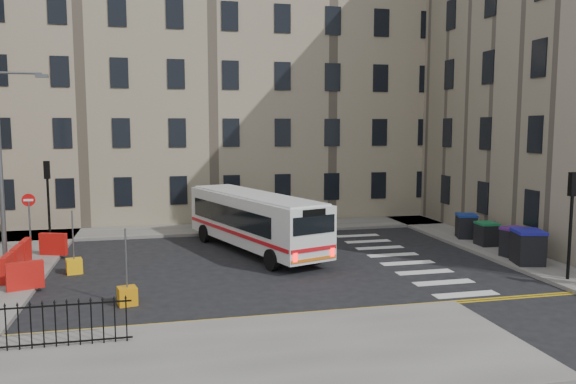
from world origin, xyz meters
name	(u,v)px	position (x,y,z in m)	size (l,w,h in m)	color
ground	(312,262)	(0.00, 0.00, 0.00)	(120.00, 120.00, 0.00)	black
pavement_north	(170,231)	(-6.00, 8.60, 0.07)	(36.00, 3.20, 0.15)	slate
pavement_east	(451,235)	(9.00, 4.00, 0.07)	(2.40, 26.00, 0.15)	slate
pavement_sw	(145,369)	(-7.00, -10.00, 0.07)	(20.00, 6.00, 0.15)	slate
terrace_north	(149,87)	(-7.00, 15.50, 8.62)	(38.30, 10.80, 17.20)	gray
traffic_light_east	(572,209)	(8.60, -5.50, 2.87)	(0.28, 0.22, 4.10)	black
traffic_light_nw	(48,188)	(-12.00, 6.50, 2.87)	(0.28, 0.22, 4.10)	black
streetlamp	(0,165)	(-13.00, 2.00, 4.34)	(0.50, 0.22, 8.14)	#595B5E
no_entry_north	(29,210)	(-12.50, 4.50, 2.08)	(0.60, 0.08, 3.00)	#595B5E
roadworks_barriers	(27,259)	(-11.84, 0.50, 0.65)	(1.66, 6.26, 1.00)	red
bus	(254,219)	(-2.17, 2.57, 1.57)	(5.40, 10.17, 2.72)	silver
wheelie_bin_a	(528,247)	(8.65, -3.01, 0.88)	(1.45, 1.57, 1.46)	black
wheelie_bin_b	(517,242)	(8.95, -1.85, 0.82)	(1.31, 1.43, 1.33)	black
wheelie_bin_c	(486,234)	(9.08, 0.76, 0.72)	(0.94, 1.07, 1.14)	black
wheelie_bin_d	(488,233)	(9.22, 0.87, 0.72)	(1.18, 1.26, 1.12)	black
wheelie_bin_e	(466,226)	(9.11, 2.67, 0.78)	(1.31, 1.40, 1.26)	black
bollard_yellow	(74,266)	(-10.00, 0.25, 0.30)	(0.60, 0.60, 0.60)	#F9B10D
bollard_chevron	(127,296)	(-7.68, -4.47, 0.30)	(0.60, 0.60, 0.60)	orange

